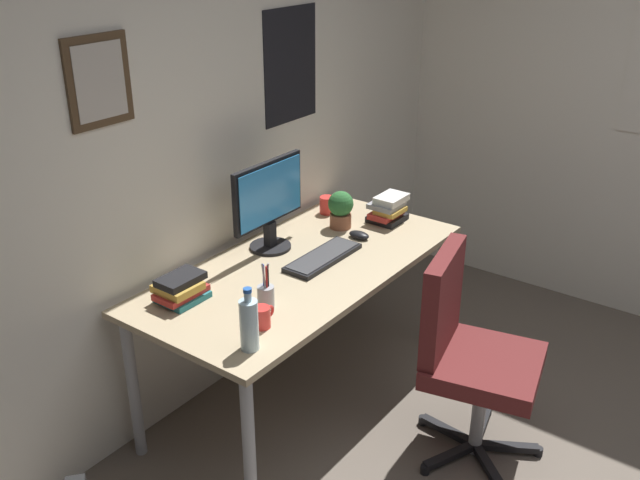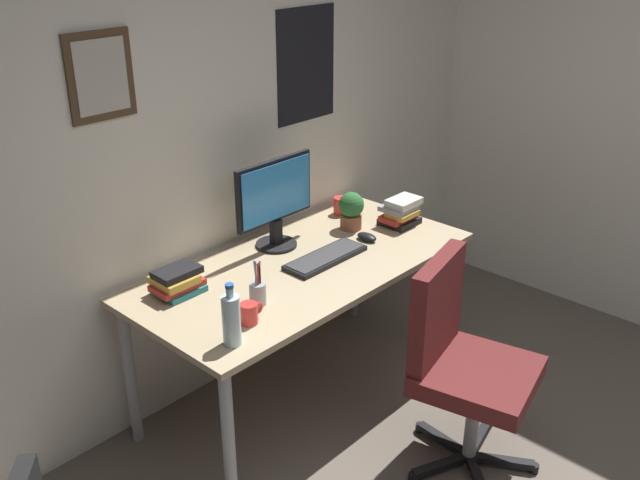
# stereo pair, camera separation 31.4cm
# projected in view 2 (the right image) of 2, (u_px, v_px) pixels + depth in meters

# --- Properties ---
(wall_back) EXTENTS (4.40, 0.10, 2.60)m
(wall_back) POSITION_uv_depth(u_px,v_px,m) (179.00, 138.00, 3.12)
(wall_back) COLOR silver
(wall_back) RESTS_ON ground_plane
(desk) EXTENTS (1.65, 0.78, 0.73)m
(desk) POSITION_uv_depth(u_px,v_px,m) (304.00, 277.00, 3.29)
(desk) COLOR tan
(desk) RESTS_ON ground_plane
(office_chair) EXTENTS (0.58, 0.58, 0.95)m
(office_chair) POSITION_uv_depth(u_px,v_px,m) (461.00, 357.00, 2.94)
(office_chair) COLOR #591E1E
(office_chair) RESTS_ON ground_plane
(monitor) EXTENTS (0.46, 0.20, 0.43)m
(monitor) POSITION_uv_depth(u_px,v_px,m) (275.00, 200.00, 3.34)
(monitor) COLOR black
(monitor) RESTS_ON desk
(keyboard) EXTENTS (0.43, 0.15, 0.03)m
(keyboard) POSITION_uv_depth(u_px,v_px,m) (326.00, 257.00, 3.29)
(keyboard) COLOR black
(keyboard) RESTS_ON desk
(computer_mouse) EXTENTS (0.06, 0.11, 0.04)m
(computer_mouse) POSITION_uv_depth(u_px,v_px,m) (367.00, 237.00, 3.49)
(computer_mouse) COLOR black
(computer_mouse) RESTS_ON desk
(water_bottle) EXTENTS (0.07, 0.07, 0.25)m
(water_bottle) POSITION_uv_depth(u_px,v_px,m) (231.00, 319.00, 2.61)
(water_bottle) COLOR silver
(water_bottle) RESTS_ON desk
(coffee_mug_near) EXTENTS (0.12, 0.08, 0.09)m
(coffee_mug_near) POSITION_uv_depth(u_px,v_px,m) (341.00, 205.00, 3.79)
(coffee_mug_near) COLOR red
(coffee_mug_near) RESTS_ON desk
(coffee_mug_far) EXTENTS (0.11, 0.07, 0.09)m
(coffee_mug_far) POSITION_uv_depth(u_px,v_px,m) (249.00, 313.00, 2.77)
(coffee_mug_far) COLOR red
(coffee_mug_far) RESTS_ON desk
(potted_plant) EXTENTS (0.13, 0.13, 0.20)m
(potted_plant) POSITION_uv_depth(u_px,v_px,m) (351.00, 209.00, 3.59)
(potted_plant) COLOR brown
(potted_plant) RESTS_ON desk
(pen_cup) EXTENTS (0.07, 0.07, 0.20)m
(pen_cup) POSITION_uv_depth(u_px,v_px,m) (258.00, 292.00, 2.90)
(pen_cup) COLOR #9EA0A5
(pen_cup) RESTS_ON desk
(book_stack_left) EXTENTS (0.21, 0.16, 0.11)m
(book_stack_left) POSITION_uv_depth(u_px,v_px,m) (177.00, 282.00, 2.99)
(book_stack_left) COLOR #26727A
(book_stack_left) RESTS_ON desk
(book_stack_right) EXTENTS (0.20, 0.17, 0.14)m
(book_stack_right) POSITION_uv_depth(u_px,v_px,m) (400.00, 213.00, 3.64)
(book_stack_right) COLOR black
(book_stack_right) RESTS_ON desk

